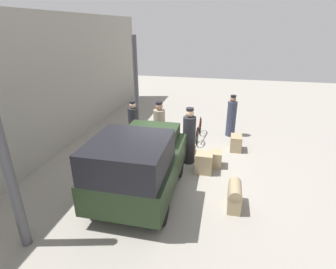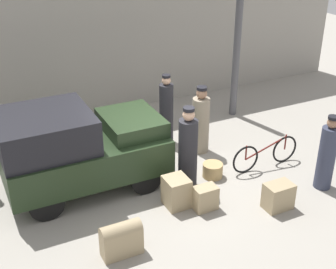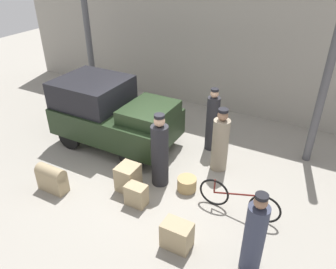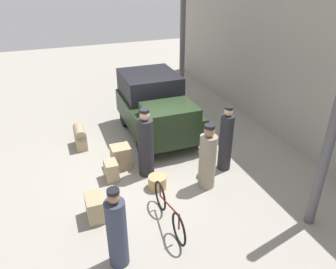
% 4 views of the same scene
% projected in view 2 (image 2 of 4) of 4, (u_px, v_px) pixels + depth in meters
% --- Properties ---
extents(ground_plane, '(30.00, 30.00, 0.00)m').
position_uv_depth(ground_plane, '(164.00, 179.00, 10.19)').
color(ground_plane, gray).
extents(station_building_facade, '(16.00, 0.15, 4.50)m').
position_uv_depth(station_building_facade, '(97.00, 33.00, 12.43)').
color(station_building_facade, gray).
rests_on(station_building_facade, ground).
extents(canopy_pillar_right, '(0.19, 0.19, 3.75)m').
position_uv_depth(canopy_pillar_right, '(237.00, 49.00, 12.41)').
color(canopy_pillar_right, '#4C4C51').
rests_on(canopy_pillar_right, ground).
extents(truck, '(3.28, 1.84, 1.80)m').
position_uv_depth(truck, '(77.00, 147.00, 9.49)').
color(truck, black).
rests_on(truck, ground).
extents(bicycle, '(1.74, 0.04, 0.70)m').
position_uv_depth(bicycle, '(265.00, 154.00, 10.48)').
color(bicycle, black).
rests_on(bicycle, ground).
extents(wicker_basket, '(0.44, 0.44, 0.31)m').
position_uv_depth(wicker_basket, '(213.00, 170.00, 10.21)').
color(wicker_basket, tan).
rests_on(wicker_basket, ground).
extents(porter_with_bicycle, '(0.34, 0.34, 1.77)m').
position_uv_depth(porter_with_bicycle, '(166.00, 112.00, 11.37)').
color(porter_with_bicycle, '#232328').
rests_on(porter_with_bicycle, ground).
extents(conductor_in_dark_uniform, '(0.41, 0.41, 1.65)m').
position_uv_depth(conductor_in_dark_uniform, '(201.00, 123.00, 10.99)').
color(conductor_in_dark_uniform, gray).
rests_on(conductor_in_dark_uniform, ground).
extents(porter_lifting_near_truck, '(0.36, 0.36, 1.64)m').
position_uv_depth(porter_lifting_near_truck, '(327.00, 156.00, 9.58)').
color(porter_lifting_near_truck, '#33384C').
rests_on(porter_lifting_near_truck, ground).
extents(porter_standing_middle, '(0.40, 0.40, 1.81)m').
position_uv_depth(porter_standing_middle, '(188.00, 151.00, 9.59)').
color(porter_standing_middle, '#232328').
rests_on(porter_standing_middle, ground).
extents(trunk_barrel_dark, '(0.70, 0.31, 0.64)m').
position_uv_depth(trunk_barrel_dark, '(121.00, 238.00, 7.89)').
color(trunk_barrel_dark, '#9E8966').
rests_on(trunk_barrel_dark, ground).
extents(trunk_umber_medium, '(0.46, 0.31, 0.49)m').
position_uv_depth(trunk_umber_medium, '(205.00, 198.00, 9.11)').
color(trunk_umber_medium, '#9E8966').
rests_on(trunk_umber_medium, ground).
extents(trunk_large_brown, '(0.45, 0.49, 0.62)m').
position_uv_depth(trunk_large_brown, '(176.00, 192.00, 9.19)').
color(trunk_large_brown, '#9E8966').
rests_on(trunk_large_brown, ground).
extents(suitcase_tan_flat, '(0.55, 0.38, 0.54)m').
position_uv_depth(suitcase_tan_flat, '(278.00, 196.00, 9.12)').
color(suitcase_tan_flat, '#9E8966').
rests_on(suitcase_tan_flat, ground).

